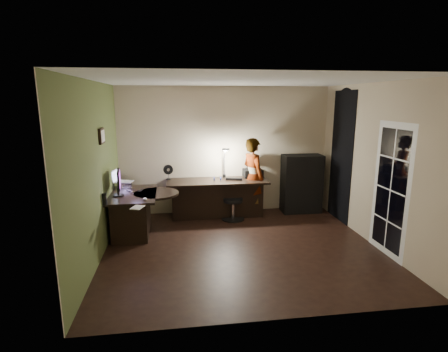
{
  "coord_description": "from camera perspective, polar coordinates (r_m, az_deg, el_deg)",
  "views": [
    {
      "loc": [
        -1.04,
        -5.37,
        2.42
      ],
      "look_at": [
        -0.15,
        1.05,
        1.0
      ],
      "focal_mm": 28.0,
      "sensor_mm": 36.0,
      "label": 1
    }
  ],
  "objects": [
    {
      "name": "pen",
      "position": [
        6.65,
        -15.3,
        -2.39
      ],
      "size": [
        0.1,
        0.12,
        0.01
      ],
      "primitive_type": "cube",
      "rotation": [
        0.0,
        0.0,
        0.72
      ],
      "color": "black",
      "rests_on": "desk_left"
    },
    {
      "name": "wall_right",
      "position": [
        6.39,
        23.29,
        1.7
      ],
      "size": [
        0.01,
        4.0,
        2.7
      ],
      "primitive_type": "cube",
      "color": "#BFAC8D",
      "rests_on": "floor"
    },
    {
      "name": "wall_left",
      "position": [
        5.61,
        -20.24,
        0.58
      ],
      "size": [
        0.01,
        4.0,
        2.7
      ],
      "primitive_type": "cube",
      "color": "#BFAC8D",
      "rests_on": "floor"
    },
    {
      "name": "laptop_stand",
      "position": [
        6.97,
        -15.98,
        -1.38
      ],
      "size": [
        0.3,
        0.27,
        0.1
      ],
      "primitive_type": "cube",
      "rotation": [
        0.0,
        0.0,
        0.29
      ],
      "color": "silver",
      "rests_on": "desk_left"
    },
    {
      "name": "cabinet",
      "position": [
        7.79,
        12.54,
        -1.22
      ],
      "size": [
        0.85,
        0.43,
        1.26
      ],
      "primitive_type": "cube",
      "rotation": [
        0.0,
        0.0,
        -0.01
      ],
      "color": "black",
      "rests_on": "floor"
    },
    {
      "name": "laptop",
      "position": [
        6.93,
        -16.07,
        0.01
      ],
      "size": [
        0.41,
        0.39,
        0.24
      ],
      "primitive_type": "cube",
      "rotation": [
        0.0,
        0.0,
        -0.23
      ],
      "color": "silver",
      "rests_on": "laptop_stand"
    },
    {
      "name": "speaker",
      "position": [
        5.89,
        -18.93,
        -3.6
      ],
      "size": [
        0.08,
        0.08,
        0.19
      ],
      "primitive_type": "cylinder",
      "rotation": [
        0.0,
        0.0,
        0.11
      ],
      "color": "black",
      "rests_on": "desk_left"
    },
    {
      "name": "printer",
      "position": [
        7.52,
        4.72,
        0.56
      ],
      "size": [
        0.41,
        0.32,
        0.18
      ],
      "primitive_type": "cube",
      "rotation": [
        0.0,
        0.0,
        0.02
      ],
      "color": "black",
      "rests_on": "desk_right"
    },
    {
      "name": "arched_doorway",
      "position": [
        7.39,
        18.61,
        2.98
      ],
      "size": [
        0.01,
        0.9,
        2.6
      ],
      "primitive_type": "cube",
      "color": "black",
      "rests_on": "floor"
    },
    {
      "name": "wall_back",
      "position": [
        7.53,
        0.13,
        4.18
      ],
      "size": [
        4.5,
        0.01,
        2.7
      ],
      "primitive_type": "cube",
      "color": "#BFAC8D",
      "rests_on": "floor"
    },
    {
      "name": "phone",
      "position": [
        6.65,
        -13.49,
        -2.3
      ],
      "size": [
        0.1,
        0.15,
        0.01
      ],
      "primitive_type": "cube",
      "rotation": [
        0.0,
        0.0,
        -0.23
      ],
      "color": "black",
      "rests_on": "desk_left"
    },
    {
      "name": "framed_picture",
      "position": [
        5.97,
        -19.37,
        6.18
      ],
      "size": [
        0.04,
        0.3,
        0.25
      ],
      "primitive_type": "cube",
      "color": "black",
      "rests_on": "wall_left"
    },
    {
      "name": "desk_right",
      "position": [
        7.34,
        -1.09,
        -3.7
      ],
      "size": [
        2.09,
        0.73,
        0.78
      ],
      "primitive_type": "cube",
      "rotation": [
        0.0,
        0.0,
        -0.0
      ],
      "color": "black",
      "rests_on": "floor"
    },
    {
      "name": "person",
      "position": [
        7.38,
        4.76,
        -0.16
      ],
      "size": [
        0.59,
        0.7,
        1.65
      ],
      "primitive_type": "imported",
      "rotation": [
        0.0,
        0.0,
        1.97
      ],
      "color": "#D8A88C",
      "rests_on": "floor"
    },
    {
      "name": "ceiling",
      "position": [
        5.48,
        3.18,
        15.31
      ],
      "size": [
        4.5,
        4.0,
        0.01
      ],
      "primitive_type": "cube",
      "color": "silver",
      "rests_on": "floor"
    },
    {
      "name": "desk_left",
      "position": [
        6.63,
        -14.42,
        -5.96
      ],
      "size": [
        0.83,
        1.34,
        0.76
      ],
      "primitive_type": "cube",
      "rotation": [
        0.0,
        0.0,
        0.01
      ],
      "color": "black",
      "rests_on": "floor"
    },
    {
      "name": "floor",
      "position": [
        5.99,
        2.86,
        -11.56
      ],
      "size": [
        4.5,
        4.0,
        0.01
      ],
      "primitive_type": "cube",
      "color": "black",
      "rests_on": "ground"
    },
    {
      "name": "headphones",
      "position": [
        7.15,
        -1.09,
        -0.41
      ],
      "size": [
        0.18,
        0.09,
        0.08
      ],
      "primitive_type": "cube",
      "rotation": [
        0.0,
        0.0,
        -0.12
      ],
      "color": "#213397",
      "rests_on": "desk_right"
    },
    {
      "name": "desk_fan",
      "position": [
        7.31,
        -9.09,
        0.64
      ],
      "size": [
        0.21,
        0.12,
        0.31
      ],
      "primitive_type": "cube",
      "rotation": [
        0.0,
        0.0,
        0.07
      ],
      "color": "black",
      "rests_on": "desk_right"
    },
    {
      "name": "office_chair",
      "position": [
        7.15,
        1.48,
        -3.92
      ],
      "size": [
        0.57,
        0.57,
        0.83
      ],
      "primitive_type": "cube",
      "rotation": [
        0.0,
        0.0,
        -0.26
      ],
      "color": "black",
      "rests_on": "floor"
    },
    {
      "name": "mouse",
      "position": [
        6.03,
        -12.81,
        -3.65
      ],
      "size": [
        0.07,
        0.1,
        0.04
      ],
      "primitive_type": "ellipsoid",
      "rotation": [
        0.0,
        0.0,
        -0.1
      ],
      "color": "silver",
      "rests_on": "desk_left"
    },
    {
      "name": "green_wall_overlay",
      "position": [
        5.61,
        -20.09,
        0.59
      ],
      "size": [
        0.0,
        4.0,
        2.7
      ],
      "primitive_type": "cube",
      "color": "#4D5C2C",
      "rests_on": "floor"
    },
    {
      "name": "french_door",
      "position": [
        5.99,
        25.57,
        -2.11
      ],
      "size": [
        0.02,
        0.92,
        2.1
      ],
      "primitive_type": "cube",
      "color": "white",
      "rests_on": "floor"
    },
    {
      "name": "desk_lamp",
      "position": [
        7.38,
        0.03,
        2.44
      ],
      "size": [
        0.28,
        0.36,
        0.7
      ],
      "primitive_type": "cube",
      "rotation": [
        0.0,
        0.0,
        0.38
      ],
      "color": "black",
      "rests_on": "desk_right"
    },
    {
      "name": "wall_front",
      "position": [
        3.68,
        8.91,
        -4.7
      ],
      "size": [
        4.5,
        0.01,
        2.7
      ],
      "primitive_type": "cube",
      "color": "#BFAC8D",
      "rests_on": "floor"
    },
    {
      "name": "notepad",
      "position": [
        5.63,
        -13.95,
        -5.0
      ],
      "size": [
        0.23,
        0.27,
        0.01
      ],
      "primitive_type": "cube",
      "rotation": [
        0.0,
        0.0,
        -0.35
      ],
      "color": "silver",
      "rests_on": "desk_left"
    },
    {
      "name": "monitor",
      "position": [
        6.38,
        -16.93,
        -1.65
      ],
      "size": [
        0.16,
        0.51,
        0.33
      ],
      "primitive_type": "cube",
      "rotation": [
        0.0,
        0.0,
        0.13
      ],
      "color": "black",
      "rests_on": "desk_left"
    }
  ]
}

